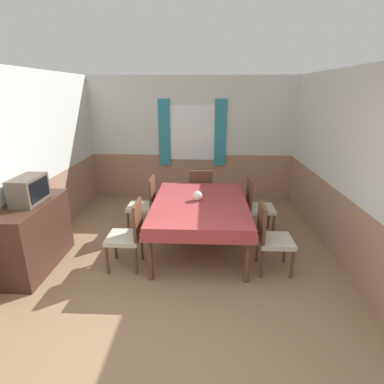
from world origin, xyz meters
The scene contains 13 objects.
ground_plane centered at (0.00, 0.00, 0.00)m, with size 16.00×16.00×0.00m, color #846647.
wall_back centered at (0.00, 4.56, 1.31)m, with size 4.78×0.10×2.60m.
wall_left centered at (-2.21, 2.27, 1.30)m, with size 0.05×4.94×2.60m.
wall_right centered at (2.21, 2.27, 1.30)m, with size 0.05×4.94×2.60m.
dining_table centered at (0.23, 2.15, 0.65)m, with size 1.40×1.90×0.75m.
chair_right_near centered at (1.16, 1.59, 0.50)m, with size 0.44×0.44×0.94m.
chair_head_window centered at (0.23, 3.33, 0.50)m, with size 0.44×0.44×0.94m.
chair_right_far centered at (1.16, 2.71, 0.50)m, with size 0.44×0.44×0.94m.
chair_left_far centered at (-0.70, 2.71, 0.50)m, with size 0.44×0.44×0.94m.
chair_left_near centered at (-0.70, 1.59, 0.50)m, with size 0.44×0.44×0.94m.
sideboard centered at (-1.95, 1.53, 0.47)m, with size 0.46×1.24×0.93m.
tv centered at (-1.94, 1.58, 1.10)m, with size 0.29×0.52×0.34m.
vase centered at (0.19, 2.21, 0.82)m, with size 0.15×0.15×0.15m.
Camera 1 is at (0.29, -1.96, 2.30)m, focal length 28.00 mm.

